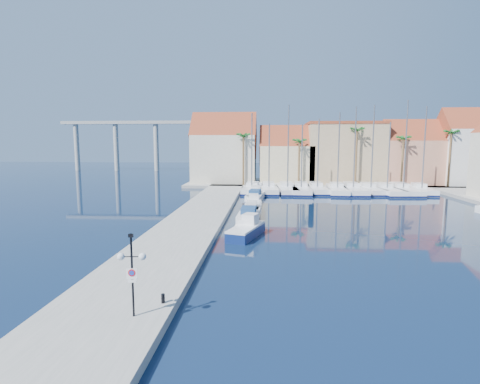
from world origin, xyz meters
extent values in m
plane|color=#081A31|center=(0.00, 0.00, 0.00)|extent=(260.00, 260.00, 0.00)
cube|color=gray|center=(-9.00, 13.50, 0.25)|extent=(6.00, 77.00, 0.50)
cube|color=gray|center=(10.00, 48.00, 0.25)|extent=(54.00, 16.00, 0.50)
cylinder|color=black|center=(-7.51, -10.47, 2.36)|extent=(0.09, 0.09, 3.73)
cylinder|color=black|center=(-7.74, -10.49, 3.20)|extent=(0.47, 0.08, 0.05)
cylinder|color=black|center=(-7.27, -10.45, 3.20)|extent=(0.47, 0.08, 0.05)
sphere|color=white|center=(-7.97, -10.51, 3.20)|extent=(0.34, 0.34, 0.34)
sphere|color=white|center=(-7.04, -10.44, 3.20)|extent=(0.34, 0.34, 0.34)
cube|color=black|center=(-7.51, -10.47, 4.13)|extent=(0.21, 0.13, 0.15)
cube|color=white|center=(-7.50, -10.53, 2.46)|extent=(0.47, 0.07, 0.47)
cylinder|color=red|center=(-7.50, -10.55, 2.50)|extent=(0.32, 0.04, 0.32)
cylinder|color=#1933A5|center=(-7.50, -10.56, 2.50)|extent=(0.22, 0.03, 0.22)
cube|color=white|center=(-7.50, -10.53, 2.13)|extent=(0.37, 0.06, 0.13)
cylinder|color=black|center=(-6.60, -9.03, 0.72)|extent=(0.18, 0.18, 0.44)
cube|color=navy|center=(-3.46, 5.83, 0.40)|extent=(3.25, 5.56, 0.79)
cube|color=white|center=(-3.46, 5.83, 0.88)|extent=(3.25, 5.56, 0.18)
cube|color=white|center=(-3.15, 6.84, 1.36)|extent=(1.51, 1.68, 0.97)
cube|color=white|center=(-3.64, 7.66, 0.40)|extent=(1.99, 5.19, 0.80)
cube|color=white|center=(-3.67, 7.15, 1.10)|extent=(1.26, 1.86, 0.60)
cube|color=white|center=(-3.58, 13.58, 0.40)|extent=(2.38, 6.72, 0.80)
cube|color=navy|center=(-3.60, 12.91, 1.10)|extent=(1.58, 2.38, 0.60)
cube|color=white|center=(-3.46, 17.54, 0.40)|extent=(1.82, 5.50, 0.80)
cube|color=white|center=(-3.47, 16.99, 1.10)|extent=(1.25, 1.93, 0.60)
cube|color=white|center=(-3.47, 23.33, 0.40)|extent=(2.20, 5.65, 0.80)
cube|color=white|center=(-3.42, 22.78, 1.10)|extent=(1.39, 2.03, 0.60)
cube|color=white|center=(-3.34, 28.50, 0.40)|extent=(2.86, 6.99, 0.80)
cube|color=navy|center=(-3.41, 27.83, 1.10)|extent=(1.76, 2.52, 0.60)
cube|color=white|center=(-3.55, 33.21, 0.40)|extent=(2.44, 6.42, 0.80)
cube|color=white|center=(-3.51, 32.58, 1.10)|extent=(1.56, 2.30, 0.60)
cube|color=white|center=(-3.21, 38.33, 0.40)|extent=(2.21, 6.38, 0.80)
cube|color=white|center=(-3.22, 37.69, 1.10)|extent=(1.48, 2.26, 0.60)
cube|color=white|center=(-4.16, 35.55, 0.50)|extent=(3.14, 10.19, 1.00)
cube|color=#0E1647|center=(-4.16, 35.55, 0.18)|extent=(3.21, 10.26, 0.28)
cube|color=white|center=(-4.11, 36.56, 1.30)|extent=(1.99, 3.11, 0.60)
cylinder|color=slate|center=(-4.19, 35.05, 6.90)|extent=(0.20, 0.20, 11.81)
cube|color=white|center=(-1.40, 35.75, 0.50)|extent=(3.12, 10.61, 1.00)
cube|color=#0E1647|center=(-1.40, 35.75, 0.18)|extent=(3.18, 10.68, 0.28)
cube|color=white|center=(-1.44, 36.81, 1.30)|extent=(2.03, 3.22, 0.60)
cylinder|color=slate|center=(-1.38, 35.23, 6.08)|extent=(0.20, 0.20, 10.16)
cube|color=white|center=(1.63, 35.84, 0.50)|extent=(3.47, 11.09, 1.00)
cube|color=#0E1647|center=(1.63, 35.84, 0.18)|extent=(3.54, 11.15, 0.28)
cube|color=white|center=(1.56, 36.93, 1.30)|extent=(2.18, 3.39, 0.60)
cylinder|color=slate|center=(1.66, 35.29, 7.56)|extent=(0.20, 0.20, 13.12)
cube|color=white|center=(3.89, 35.79, 0.50)|extent=(3.38, 11.30, 1.00)
cube|color=#0E1647|center=(3.89, 35.79, 0.18)|extent=(3.44, 11.36, 0.28)
cube|color=white|center=(3.94, 36.91, 1.30)|extent=(2.18, 3.44, 0.60)
cylinder|color=slate|center=(3.87, 35.23, 6.02)|extent=(0.20, 0.20, 10.04)
cube|color=white|center=(6.51, 36.11, 0.50)|extent=(2.87, 9.84, 1.00)
cube|color=#0E1647|center=(6.51, 36.11, 0.18)|extent=(2.93, 9.90, 0.28)
cube|color=white|center=(6.48, 37.08, 1.30)|extent=(1.88, 2.99, 0.60)
cylinder|color=slate|center=(6.53, 35.62, 6.48)|extent=(0.20, 0.20, 10.97)
cube|color=white|center=(9.67, 35.51, 0.50)|extent=(3.62, 10.98, 1.00)
cube|color=#0E1647|center=(9.67, 35.51, 0.18)|extent=(3.68, 11.05, 0.28)
cube|color=white|center=(9.75, 36.59, 1.30)|extent=(2.21, 3.38, 0.60)
cylinder|color=slate|center=(9.63, 34.97, 6.93)|extent=(0.20, 0.20, 11.85)
cube|color=white|center=(12.23, 35.96, 0.50)|extent=(3.03, 11.37, 1.00)
cube|color=#0E1647|center=(12.23, 35.96, 0.18)|extent=(3.09, 11.43, 0.28)
cube|color=white|center=(12.23, 37.09, 1.30)|extent=(2.09, 3.42, 0.60)
cylinder|color=slate|center=(12.22, 35.39, 7.37)|extent=(0.20, 0.20, 12.75)
cube|color=white|center=(14.98, 35.90, 0.50)|extent=(3.25, 9.81, 1.00)
cube|color=#0E1647|center=(14.98, 35.90, 0.18)|extent=(3.32, 9.87, 0.28)
cube|color=white|center=(14.90, 36.87, 1.30)|extent=(1.98, 3.02, 0.60)
cylinder|color=slate|center=(15.02, 35.42, 7.50)|extent=(0.20, 0.20, 13.01)
cube|color=white|center=(17.43, 35.63, 0.50)|extent=(3.61, 11.26, 1.00)
cube|color=#0E1647|center=(17.43, 35.63, 0.18)|extent=(3.68, 11.32, 0.28)
cube|color=white|center=(17.36, 36.74, 1.30)|extent=(2.24, 3.45, 0.60)
cylinder|color=slate|center=(17.47, 35.08, 6.16)|extent=(0.20, 0.20, 10.32)
cube|color=white|center=(20.07, 36.00, 0.50)|extent=(3.36, 11.50, 1.00)
cube|color=#0E1647|center=(20.07, 36.00, 0.18)|extent=(3.42, 11.56, 0.28)
cube|color=white|center=(20.03, 37.14, 1.30)|extent=(2.19, 3.49, 0.60)
cylinder|color=slate|center=(20.08, 35.43, 7.87)|extent=(0.20, 0.20, 13.73)
cube|color=white|center=(22.99, 35.90, 0.50)|extent=(2.73, 9.16, 1.00)
cube|color=#0E1647|center=(22.99, 35.90, 0.18)|extent=(2.79, 9.22, 0.28)
cube|color=white|center=(23.03, 36.81, 1.30)|extent=(1.76, 2.79, 0.60)
cylinder|color=slate|center=(22.97, 35.45, 7.37)|extent=(0.20, 0.20, 12.75)
cube|color=beige|center=(-10.00, 47.00, 5.00)|extent=(12.00, 9.00, 9.00)
cube|color=brown|center=(-10.00, 47.00, 9.50)|extent=(12.30, 9.00, 9.00)
cube|color=#C6B68B|center=(2.00, 47.00, 4.00)|extent=(10.00, 8.00, 7.00)
cube|color=brown|center=(2.00, 47.00, 7.50)|extent=(10.30, 8.00, 8.00)
cube|color=tan|center=(13.00, 48.00, 6.00)|extent=(14.00, 10.00, 11.00)
cube|color=brown|center=(13.00, 48.00, 11.75)|extent=(14.20, 10.20, 0.50)
cube|color=tan|center=(25.00, 47.00, 4.50)|extent=(10.00, 8.00, 8.00)
cube|color=brown|center=(25.00, 47.00, 8.50)|extent=(10.30, 8.00, 8.00)
cube|color=white|center=(34.00, 46.00, 5.50)|extent=(8.00, 8.00, 10.00)
cube|color=brown|center=(34.00, 46.00, 10.50)|extent=(8.30, 8.00, 8.00)
cylinder|color=brown|center=(-6.00, 42.00, 5.00)|extent=(0.36, 0.36, 9.00)
sphere|color=#1A5D20|center=(-6.00, 42.00, 9.35)|extent=(2.60, 2.60, 2.60)
cylinder|color=brown|center=(4.00, 42.00, 4.50)|extent=(0.36, 0.36, 8.00)
sphere|color=#1A5D20|center=(4.00, 42.00, 8.35)|extent=(2.60, 2.60, 2.60)
cylinder|color=brown|center=(14.00, 42.00, 5.50)|extent=(0.36, 0.36, 10.00)
sphere|color=#1A5D20|center=(14.00, 42.00, 10.35)|extent=(2.60, 2.60, 2.60)
cylinder|color=brown|center=(22.00, 42.00, 4.75)|extent=(0.36, 0.36, 8.50)
sphere|color=#1A5D20|center=(22.00, 42.00, 8.85)|extent=(2.60, 2.60, 2.60)
cylinder|color=brown|center=(30.00, 42.00, 5.25)|extent=(0.36, 0.36, 9.50)
sphere|color=#1A5D20|center=(30.00, 42.00, 9.85)|extent=(2.60, 2.60, 2.60)
cube|color=#9E9E99|center=(-38.00, 82.00, 14.00)|extent=(48.00, 2.20, 0.90)
cylinder|color=#9E9E99|center=(-58.00, 82.00, 7.00)|extent=(1.40, 1.40, 14.00)
cylinder|color=#9E9E99|center=(-46.00, 82.00, 7.00)|extent=(1.40, 1.40, 14.00)
cylinder|color=#9E9E99|center=(-34.00, 82.00, 7.00)|extent=(1.40, 1.40, 14.00)
cylinder|color=#9E9E99|center=(-22.00, 82.00, 7.00)|extent=(1.40, 1.40, 14.00)
camera|label=1|loc=(-1.72, -25.69, 8.05)|focal=28.00mm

